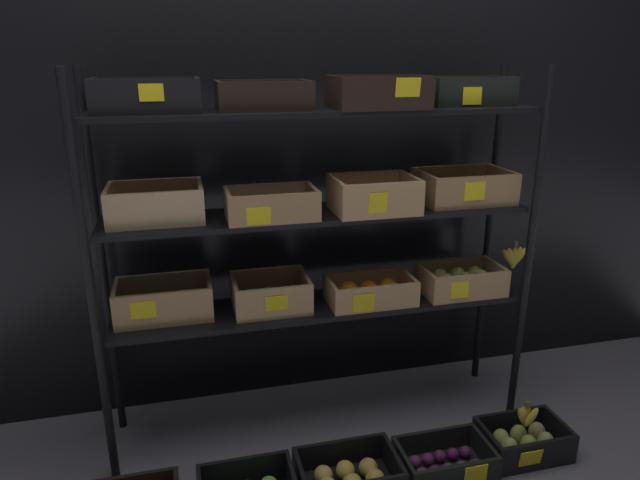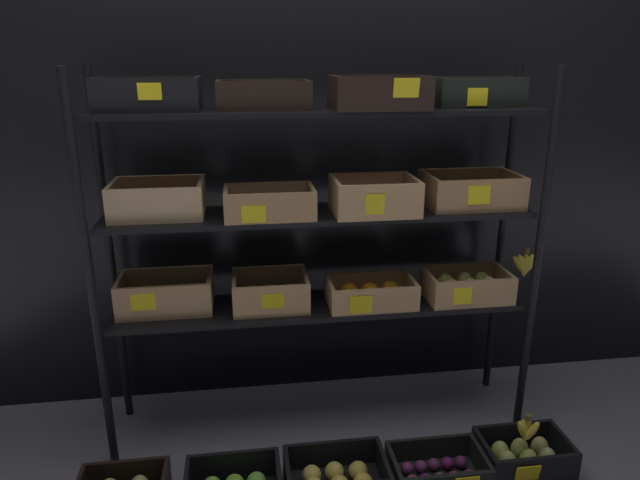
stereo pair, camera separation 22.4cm
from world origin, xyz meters
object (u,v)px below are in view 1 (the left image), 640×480
(display_rack, at_px, (321,210))
(crate_ground_apple_gold, at_px, (349,477))
(crate_ground_plum, at_px, (445,462))
(crate_ground_rightmost_pear, at_px, (523,441))
(banana_bunch_loose, at_px, (526,416))

(display_rack, relative_size, crate_ground_apple_gold, 4.85)
(crate_ground_plum, bearing_deg, display_rack, 131.53)
(crate_ground_apple_gold, relative_size, crate_ground_plum, 1.05)
(crate_ground_rightmost_pear, bearing_deg, crate_ground_plum, -176.78)
(crate_ground_plum, height_order, crate_ground_rightmost_pear, crate_ground_rightmost_pear)
(crate_ground_apple_gold, bearing_deg, crate_ground_rightmost_pear, 1.35)
(crate_ground_rightmost_pear, bearing_deg, banana_bunch_loose, -150.18)
(display_rack, bearing_deg, banana_bunch_loose, -29.55)
(crate_ground_apple_gold, xyz_separation_m, crate_ground_rightmost_pear, (0.75, 0.02, 0.01))
(crate_ground_plum, xyz_separation_m, crate_ground_rightmost_pear, (0.36, 0.02, 0.01))
(crate_ground_apple_gold, bearing_deg, banana_bunch_loose, 1.18)
(display_rack, distance_m, crate_ground_apple_gold, 1.02)
(display_rack, xyz_separation_m, crate_ground_apple_gold, (-0.00, -0.43, -0.92))
(banana_bunch_loose, bearing_deg, display_rack, 150.45)
(crate_ground_apple_gold, height_order, crate_ground_plum, crate_ground_apple_gold)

